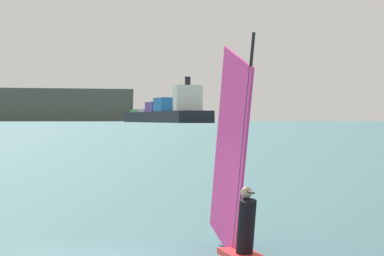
# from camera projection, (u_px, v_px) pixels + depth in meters

# --- Properties ---
(windsurfer) EXTENTS (1.08, 4.20, 4.41)m
(windsurfer) POSITION_uv_depth(u_px,v_px,m) (239.00, 192.00, 15.97)
(windsurfer) COLOR red
(windsurfer) RESTS_ON ground_plane
(cargo_ship) EXTENTS (65.88, 205.00, 32.59)m
(cargo_ship) POSITION_uv_depth(u_px,v_px,m) (164.00, 113.00, 652.65)
(cargo_ship) COLOR black
(cargo_ship) RESTS_ON ground_plane
(distant_headland) EXTENTS (725.07, 521.74, 39.05)m
(distant_headland) POSITION_uv_depth(u_px,v_px,m) (93.00, 107.00, 1180.90)
(distant_headland) COLOR #4C564C
(distant_headland) RESTS_ON ground_plane
(channel_buoy) EXTENTS (1.14, 1.14, 1.94)m
(channel_buoy) POSITION_uv_depth(u_px,v_px,m) (226.00, 143.00, 62.80)
(channel_buoy) COLOR yellow
(channel_buoy) RESTS_ON ground_plane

